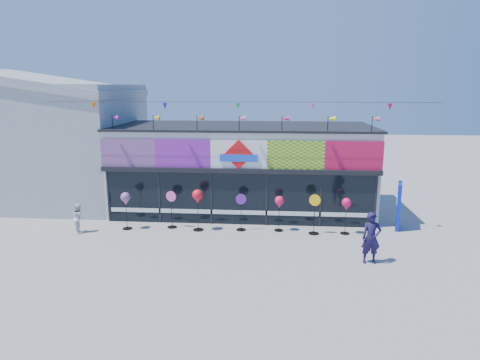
# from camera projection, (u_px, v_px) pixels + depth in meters

# --- Properties ---
(ground) EXTENTS (80.00, 80.00, 0.00)m
(ground) POSITION_uv_depth(u_px,v_px,m) (231.00, 254.00, 15.42)
(ground) COLOR gray
(ground) RESTS_ON ground
(kite_shop) EXTENTS (16.00, 5.70, 5.31)m
(kite_shop) POSITION_uv_depth(u_px,v_px,m) (243.00, 168.00, 20.77)
(kite_shop) COLOR silver
(kite_shop) RESTS_ON ground
(neighbour_building) EXTENTS (8.18, 7.20, 6.87)m
(neighbour_building) POSITION_uv_depth(u_px,v_px,m) (54.00, 139.00, 22.32)
(neighbour_building) COLOR #A1A4A7
(neighbour_building) RESTS_ON ground
(blue_sign) EXTENTS (0.40, 0.99, 1.98)m
(blue_sign) POSITION_uv_depth(u_px,v_px,m) (399.00, 206.00, 18.00)
(blue_sign) COLOR #0B1EA9
(blue_sign) RESTS_ON ground
(spinner_0) EXTENTS (0.40, 0.40, 1.60)m
(spinner_0) POSITION_uv_depth(u_px,v_px,m) (126.00, 200.00, 17.86)
(spinner_0) COLOR black
(spinner_0) RESTS_ON ground
(spinner_1) EXTENTS (0.45, 0.41, 1.60)m
(spinner_1) POSITION_uv_depth(u_px,v_px,m) (171.00, 208.00, 18.13)
(spinner_1) COLOR black
(spinner_1) RESTS_ON ground
(spinner_2) EXTENTS (0.44, 0.44, 1.76)m
(spinner_2) POSITION_uv_depth(u_px,v_px,m) (198.00, 198.00, 17.68)
(spinner_2) COLOR black
(spinner_2) RESTS_ON ground
(spinner_3) EXTENTS (0.43, 0.40, 1.56)m
(spinner_3) POSITION_uv_depth(u_px,v_px,m) (241.00, 211.00, 17.81)
(spinner_3) COLOR black
(spinner_3) RESTS_ON ground
(spinner_4) EXTENTS (0.38, 0.38, 1.50)m
(spinner_4) POSITION_uv_depth(u_px,v_px,m) (279.00, 203.00, 17.64)
(spinner_4) COLOR black
(spinner_4) RESTS_ON ground
(spinner_5) EXTENTS (0.46, 0.42, 1.66)m
(spinner_5) POSITION_uv_depth(u_px,v_px,m) (314.00, 213.00, 17.34)
(spinner_5) COLOR black
(spinner_5) RESTS_ON ground
(spinner_6) EXTENTS (0.38, 0.38, 1.52)m
(spinner_6) POSITION_uv_depth(u_px,v_px,m) (346.00, 205.00, 17.27)
(spinner_6) COLOR black
(spinner_6) RESTS_ON ground
(adult_man) EXTENTS (0.69, 0.48, 1.79)m
(adult_man) POSITION_uv_depth(u_px,v_px,m) (371.00, 238.00, 14.47)
(adult_man) COLOR #181239
(adult_man) RESTS_ON ground
(child) EXTENTS (0.63, 0.68, 1.22)m
(child) POSITION_uv_depth(u_px,v_px,m) (79.00, 218.00, 17.63)
(child) COLOR silver
(child) RESTS_ON ground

